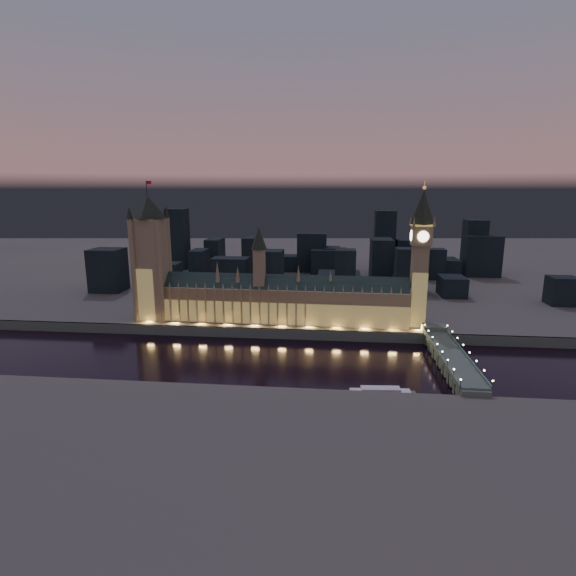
# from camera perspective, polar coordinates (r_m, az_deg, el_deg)

# --- Properties ---
(ground_plane) EXTENTS (2000.00, 2000.00, 0.00)m
(ground_plane) POSITION_cam_1_polar(r_m,az_deg,el_deg) (318.22, -1.92, -8.82)
(ground_plane) COLOR black
(ground_plane) RESTS_ON ground
(north_bank) EXTENTS (2000.00, 960.00, 8.00)m
(north_bank) POSITION_cam_1_polar(r_m,az_deg,el_deg) (822.36, 2.94, 4.65)
(north_bank) COLOR #423F42
(north_bank) RESTS_ON ground
(embankment_wall) EXTENTS (2000.00, 2.50, 8.00)m
(embankment_wall) POSITION_cam_1_polar(r_m,az_deg,el_deg) (355.15, -1.04, -5.83)
(embankment_wall) COLOR #485750
(embankment_wall) RESTS_ON ground
(palace_of_westminster) EXTENTS (202.00, 25.81, 78.00)m
(palace_of_westminster) POSITION_cam_1_polar(r_m,az_deg,el_deg) (368.74, -0.68, -1.52)
(palace_of_westminster) COLOR #8C7559
(palace_of_westminster) RESTS_ON north_bank
(victoria_tower) EXTENTS (31.68, 31.68, 114.05)m
(victoria_tower) POSITION_cam_1_polar(r_m,az_deg,el_deg) (389.54, -17.02, 4.39)
(victoria_tower) COLOR #8C7559
(victoria_tower) RESTS_ON north_bank
(elizabeth_tower) EXTENTS (18.00, 18.00, 113.44)m
(elizabeth_tower) POSITION_cam_1_polar(r_m,az_deg,el_deg) (364.74, 16.50, 5.00)
(elizabeth_tower) COLOR #8C7559
(elizabeth_tower) RESTS_ON north_bank
(westminster_bridge) EXTENTS (17.66, 113.00, 15.90)m
(westminster_bridge) POSITION_cam_1_polar(r_m,az_deg,el_deg) (320.02, 19.81, -8.32)
(westminster_bridge) COLOR #485750
(westminster_bridge) RESTS_ON ground
(river_boat) EXTENTS (42.48, 12.85, 4.50)m
(river_boat) POSITION_cam_1_polar(r_m,az_deg,el_deg) (269.13, 11.65, -12.85)
(river_boat) COLOR #485750
(river_boat) RESTS_ON ground
(city_backdrop) EXTENTS (484.64, 215.63, 81.55)m
(city_backdrop) POSITION_cam_1_polar(r_m,az_deg,el_deg) (547.79, 5.28, 3.55)
(city_backdrop) COLOR black
(city_backdrop) RESTS_ON north_bank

